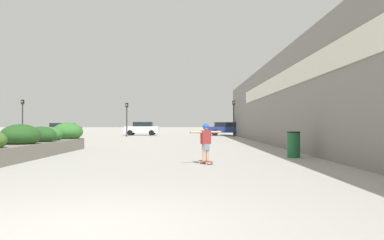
{
  "coord_description": "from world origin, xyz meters",
  "views": [
    {
      "loc": [
        1.38,
        -4.73,
        1.32
      ],
      "look_at": [
        1.3,
        17.02,
        1.56
      ],
      "focal_mm": 35.0,
      "sensor_mm": 36.0,
      "label": 1
    }
  ],
  "objects_px": {
    "skateboard": "(207,162)",
    "skateboarder": "(207,138)",
    "traffic_light_far_left": "(24,112)",
    "car_center_right": "(143,128)",
    "car_center_left": "(227,128)",
    "trash_bin": "(295,145)",
    "car_leftmost": "(320,129)",
    "traffic_light_right": "(235,112)",
    "car_rightmost": "(63,129)",
    "traffic_light_left": "(128,114)"
  },
  "relations": [
    {
      "from": "skateboard",
      "to": "skateboarder",
      "type": "distance_m",
      "value": 0.78
    },
    {
      "from": "skateboard",
      "to": "traffic_light_far_left",
      "type": "distance_m",
      "value": 31.17
    },
    {
      "from": "skateboard",
      "to": "car_center_right",
      "type": "bearing_deg",
      "value": 74.15
    },
    {
      "from": "car_center_left",
      "to": "car_center_right",
      "type": "height_order",
      "value": "car_center_right"
    },
    {
      "from": "trash_bin",
      "to": "car_center_right",
      "type": "height_order",
      "value": "car_center_right"
    },
    {
      "from": "traffic_light_far_left",
      "to": "skateboarder",
      "type": "bearing_deg",
      "value": -55.31
    },
    {
      "from": "car_leftmost",
      "to": "traffic_light_far_left",
      "type": "bearing_deg",
      "value": 97.68
    },
    {
      "from": "traffic_light_right",
      "to": "car_rightmost",
      "type": "bearing_deg",
      "value": 171.45
    },
    {
      "from": "skateboard",
      "to": "car_center_left",
      "type": "bearing_deg",
      "value": 56.36
    },
    {
      "from": "car_center_left",
      "to": "car_center_right",
      "type": "distance_m",
      "value": 9.81
    },
    {
      "from": "skateboarder",
      "to": "car_center_left",
      "type": "distance_m",
      "value": 30.42
    },
    {
      "from": "traffic_light_right",
      "to": "car_center_left",
      "type": "bearing_deg",
      "value": 97.29
    },
    {
      "from": "car_leftmost",
      "to": "traffic_light_left",
      "type": "height_order",
      "value": "traffic_light_left"
    },
    {
      "from": "car_center_left",
      "to": "traffic_light_right",
      "type": "relative_size",
      "value": 1.15
    },
    {
      "from": "trash_bin",
      "to": "traffic_light_right",
      "type": "distance_m",
      "value": 24.23
    },
    {
      "from": "car_center_right",
      "to": "traffic_light_far_left",
      "type": "distance_m",
      "value": 12.94
    },
    {
      "from": "traffic_light_far_left",
      "to": "traffic_light_left",
      "type": "bearing_deg",
      "value": 4.9
    },
    {
      "from": "car_leftmost",
      "to": "traffic_light_far_left",
      "type": "distance_m",
      "value": 31.87
    },
    {
      "from": "skateboarder",
      "to": "car_center_left",
      "type": "xyz_separation_m",
      "value": [
        3.41,
        30.23,
        -0.03
      ]
    },
    {
      "from": "car_leftmost",
      "to": "car_center_right",
      "type": "bearing_deg",
      "value": 85.24
    },
    {
      "from": "traffic_light_left",
      "to": "traffic_light_far_left",
      "type": "distance_m",
      "value": 10.48
    },
    {
      "from": "trash_bin",
      "to": "car_center_left",
      "type": "relative_size",
      "value": 0.24
    },
    {
      "from": "skateboarder",
      "to": "traffic_light_left",
      "type": "distance_m",
      "value": 27.46
    },
    {
      "from": "car_rightmost",
      "to": "traffic_light_far_left",
      "type": "relative_size",
      "value": 1.11
    },
    {
      "from": "skateboarder",
      "to": "trash_bin",
      "type": "height_order",
      "value": "skateboarder"
    },
    {
      "from": "car_center_right",
      "to": "trash_bin",
      "type": "bearing_deg",
      "value": -161.3
    },
    {
      "from": "car_rightmost",
      "to": "traffic_light_far_left",
      "type": "distance_m",
      "value": 4.95
    },
    {
      "from": "skateboard",
      "to": "traffic_light_left",
      "type": "relative_size",
      "value": 0.2
    },
    {
      "from": "car_rightmost",
      "to": "car_center_right",
      "type": "bearing_deg",
      "value": -76.28
    },
    {
      "from": "skateboarder",
      "to": "trash_bin",
      "type": "bearing_deg",
      "value": 6.25
    },
    {
      "from": "car_center_left",
      "to": "car_rightmost",
      "type": "relative_size",
      "value": 1.04
    },
    {
      "from": "car_center_left",
      "to": "car_leftmost",
      "type": "bearing_deg",
      "value": 87.6
    },
    {
      "from": "car_leftmost",
      "to": "car_center_left",
      "type": "relative_size",
      "value": 0.94
    },
    {
      "from": "car_leftmost",
      "to": "traffic_light_far_left",
      "type": "xyz_separation_m",
      "value": [
        -31.54,
        -4.25,
        1.81
      ]
    },
    {
      "from": "trash_bin",
      "to": "car_leftmost",
      "type": "bearing_deg",
      "value": 69.42
    },
    {
      "from": "car_rightmost",
      "to": "traffic_light_left",
      "type": "xyz_separation_m",
      "value": [
        7.81,
        -2.9,
        1.62
      ]
    },
    {
      "from": "skateboard",
      "to": "car_rightmost",
      "type": "height_order",
      "value": "car_rightmost"
    },
    {
      "from": "trash_bin",
      "to": "car_rightmost",
      "type": "height_order",
      "value": "car_rightmost"
    },
    {
      "from": "car_rightmost",
      "to": "traffic_light_left",
      "type": "height_order",
      "value": "traffic_light_left"
    },
    {
      "from": "traffic_light_left",
      "to": "traffic_light_right",
      "type": "distance_m",
      "value": 11.13
    },
    {
      "from": "skateboarder",
      "to": "traffic_light_far_left",
      "type": "height_order",
      "value": "traffic_light_far_left"
    },
    {
      "from": "traffic_light_left",
      "to": "car_center_left",
      "type": "bearing_deg",
      "value": 19.59
    },
    {
      "from": "car_center_right",
      "to": "traffic_light_left",
      "type": "distance_m",
      "value": 5.36
    },
    {
      "from": "car_center_right",
      "to": "traffic_light_right",
      "type": "distance_m",
      "value": 11.49
    },
    {
      "from": "car_center_left",
      "to": "car_center_right",
      "type": "xyz_separation_m",
      "value": [
        -9.73,
        1.24,
        -0.0
      ]
    },
    {
      "from": "skateboarder",
      "to": "car_leftmost",
      "type": "height_order",
      "value": "car_leftmost"
    },
    {
      "from": "car_center_right",
      "to": "traffic_light_right",
      "type": "relative_size",
      "value": 1.06
    },
    {
      "from": "car_leftmost",
      "to": "skateboarder",
      "type": "bearing_deg",
      "value": 155.06
    },
    {
      "from": "car_rightmost",
      "to": "traffic_light_right",
      "type": "xyz_separation_m",
      "value": [
        18.94,
        -2.85,
        1.76
      ]
    },
    {
      "from": "car_leftmost",
      "to": "car_rightmost",
      "type": "relative_size",
      "value": 0.98
    }
  ]
}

